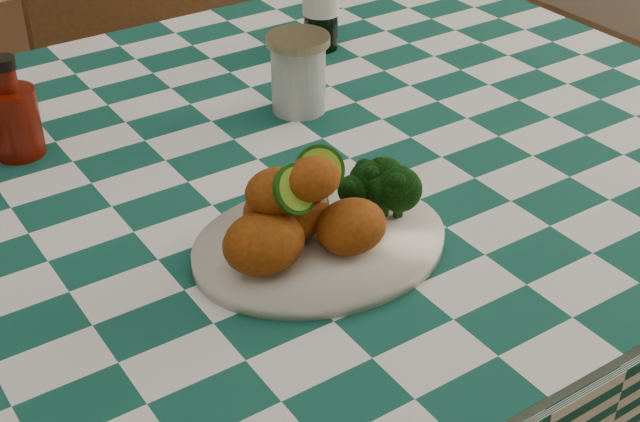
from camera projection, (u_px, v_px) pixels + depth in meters
dining_table at (209, 404)px, 1.34m from camera, size 1.66×1.06×0.79m
plate at (320, 245)px, 0.99m from camera, size 0.32×0.27×0.02m
fried_chicken_pile at (307, 202)px, 0.95m from camera, size 0.17×0.12×0.11m
broccoli_side at (376, 189)px, 1.02m from camera, size 0.08×0.08×0.06m
ketchup_bottle at (12, 107)px, 1.15m from camera, size 0.08×0.08×0.14m
mason_jar at (298, 74)px, 1.26m from camera, size 0.11×0.11×0.11m
wooden_chair_right at (166, 133)px, 1.95m from camera, size 0.41×0.43×0.89m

